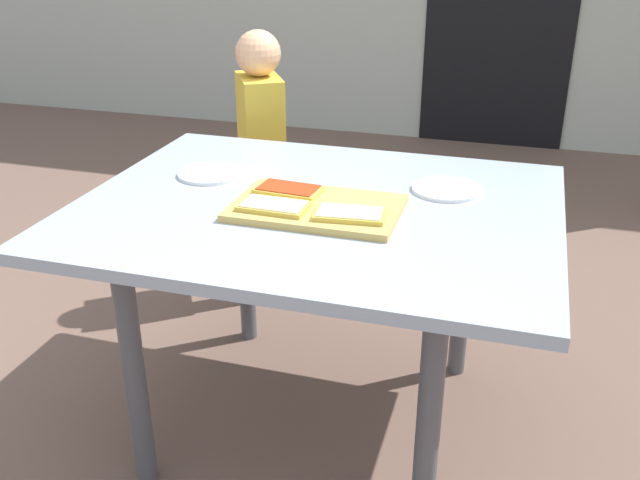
{
  "coord_description": "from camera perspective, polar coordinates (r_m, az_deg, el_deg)",
  "views": [
    {
      "loc": [
        0.49,
        -1.63,
        1.37
      ],
      "look_at": [
        0.01,
        0.0,
        0.59
      ],
      "focal_mm": 39.87,
      "sensor_mm": 36.0,
      "label": 1
    }
  ],
  "objects": [
    {
      "name": "plate_white_left",
      "position": [
        2.05,
        -8.76,
        5.3
      ],
      "size": [
        0.19,
        0.19,
        0.01
      ],
      "primitive_type": "cylinder",
      "color": "white",
      "rests_on": "dining_table"
    },
    {
      "name": "child_left",
      "position": [
        2.65,
        -4.72,
        7.19
      ],
      "size": [
        0.24,
        0.28,
        1.01
      ],
      "color": "#463A60",
      "rests_on": "ground"
    },
    {
      "name": "pizza_slice_near_left",
      "position": [
        1.75,
        -3.74,
        2.75
      ],
      "size": [
        0.17,
        0.1,
        0.01
      ],
      "color": "gold",
      "rests_on": "cutting_board"
    },
    {
      "name": "pizza_slice_far_left",
      "position": [
        1.85,
        -2.55,
        4.07
      ],
      "size": [
        0.18,
        0.11,
        0.01
      ],
      "color": "gold",
      "rests_on": "cutting_board"
    },
    {
      "name": "pizza_slice_near_right",
      "position": [
        1.7,
        2.41,
        2.11
      ],
      "size": [
        0.18,
        0.11,
        0.01
      ],
      "color": "gold",
      "rests_on": "cutting_board"
    },
    {
      "name": "plate_white_right",
      "position": [
        1.94,
        10.13,
        4.05
      ],
      "size": [
        0.19,
        0.19,
        0.01
      ],
      "primitive_type": "cylinder",
      "color": "white",
      "rests_on": "dining_table"
    },
    {
      "name": "dining_table",
      "position": [
        1.86,
        -0.2,
        0.78
      ],
      "size": [
        1.22,
        0.97,
        0.69
      ],
      "color": "#99A8B8",
      "rests_on": "ground"
    },
    {
      "name": "ground_plane",
      "position": [
        2.18,
        -0.17,
        -14.1
      ],
      "size": [
        16.0,
        16.0,
        0.0
      ],
      "primitive_type": "plane",
      "color": "brown"
    },
    {
      "name": "cutting_board",
      "position": [
        1.78,
        -0.28,
        2.6
      ],
      "size": [
        0.42,
        0.27,
        0.02
      ],
      "primitive_type": "cube",
      "color": "tan",
      "rests_on": "dining_table"
    }
  ]
}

